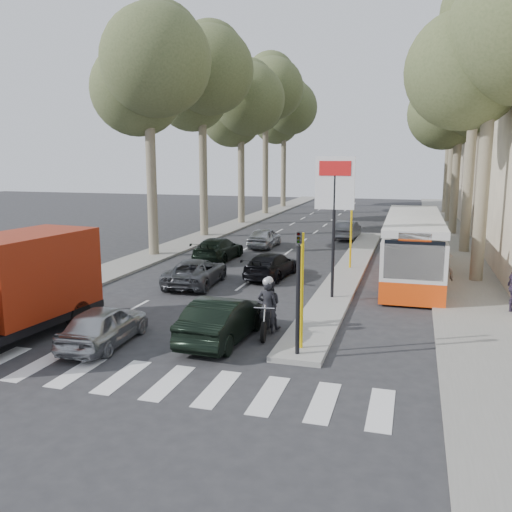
{
  "coord_description": "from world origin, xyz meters",
  "views": [
    {
      "loc": [
        6.19,
        -15.62,
        5.55
      ],
      "look_at": [
        0.09,
        5.17,
        1.6
      ],
      "focal_mm": 38.0,
      "sensor_mm": 36.0,
      "label": 1
    }
  ],
  "objects_px": {
    "red_truck": "(14,285)",
    "dark_hatchback": "(223,319)",
    "silver_hatchback": "(104,325)",
    "motorcycle": "(268,307)",
    "city_bus": "(413,245)"
  },
  "relations": [
    {
      "from": "red_truck",
      "to": "dark_hatchback",
      "type": "bearing_deg",
      "value": 20.96
    },
    {
      "from": "silver_hatchback",
      "to": "city_bus",
      "type": "xyz_separation_m",
      "value": [
        8.74,
        12.21,
        0.93
      ]
    },
    {
      "from": "city_bus",
      "to": "motorcycle",
      "type": "xyz_separation_m",
      "value": [
        -4.35,
        -9.65,
        -0.7
      ]
    },
    {
      "from": "dark_hatchback",
      "to": "red_truck",
      "type": "xyz_separation_m",
      "value": [
        -6.2,
        -1.66,
        1.02
      ]
    },
    {
      "from": "red_truck",
      "to": "motorcycle",
      "type": "relative_size",
      "value": 2.86
    },
    {
      "from": "silver_hatchback",
      "to": "red_truck",
      "type": "distance_m",
      "value": 3.13
    },
    {
      "from": "dark_hatchback",
      "to": "city_bus",
      "type": "bearing_deg",
      "value": -113.78
    },
    {
      "from": "silver_hatchback",
      "to": "motorcycle",
      "type": "relative_size",
      "value": 1.67
    },
    {
      "from": "dark_hatchback",
      "to": "motorcycle",
      "type": "height_order",
      "value": "motorcycle"
    },
    {
      "from": "dark_hatchback",
      "to": "city_bus",
      "type": "distance_m",
      "value": 12.13
    },
    {
      "from": "silver_hatchback",
      "to": "city_bus",
      "type": "height_order",
      "value": "city_bus"
    },
    {
      "from": "silver_hatchback",
      "to": "motorcycle",
      "type": "distance_m",
      "value": 5.08
    },
    {
      "from": "red_truck",
      "to": "city_bus",
      "type": "bearing_deg",
      "value": 52.87
    },
    {
      "from": "dark_hatchback",
      "to": "red_truck",
      "type": "relative_size",
      "value": 0.67
    },
    {
      "from": "silver_hatchback",
      "to": "city_bus",
      "type": "bearing_deg",
      "value": -128.19
    }
  ]
}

